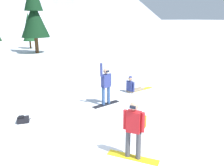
# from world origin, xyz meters

# --- Properties ---
(ground_plane) EXTENTS (800.00, 800.00, 0.00)m
(ground_plane) POSITION_xyz_m (0.00, 0.00, 0.00)
(ground_plane) COLOR white
(snowboarder_foreground) EXTENTS (1.23, 1.35, 1.75)m
(snowboarder_foreground) POSITION_xyz_m (0.57, -1.09, 0.93)
(snowboarder_foreground) COLOR yellow
(snowboarder_foreground) RESTS_ON ground_plane
(snowboarder_midground) EXTENTS (1.49, 0.63, 2.02)m
(snowboarder_midground) POSITION_xyz_m (1.76, 3.29, 0.96)
(snowboarder_midground) COLOR black
(snowboarder_midground) RESTS_ON ground_plane
(snowboarder_background) EXTENTS (1.79, 0.75, 0.94)m
(snowboarder_background) POSITION_xyz_m (3.93, 4.44, 0.32)
(snowboarder_background) COLOR gray
(snowboarder_background) RESTS_ON ground_plane
(backpack_black) EXTENTS (0.55, 0.40, 0.27)m
(backpack_black) POSITION_xyz_m (-2.02, 2.93, 0.12)
(backpack_black) COLOR black
(backpack_black) RESTS_ON ground_plane
(backpack_orange) EXTENTS (0.38, 0.38, 0.47)m
(backpack_orange) POSITION_xyz_m (1.96, 0.55, 0.21)
(backpack_orange) COLOR orange
(backpack_orange) RESTS_ON ground_plane
(pine_tree_broad) EXTENTS (1.69, 1.69, 4.64)m
(pine_tree_broad) POSITION_xyz_m (1.73, 27.17, 2.53)
(pine_tree_broad) COLOR #472D19
(pine_tree_broad) RESTS_ON ground_plane
(pine_tree_slender) EXTENTS (3.18, 3.18, 8.31)m
(pine_tree_slender) POSITION_xyz_m (1.78, 22.31, 4.53)
(pine_tree_slender) COLOR #472D19
(pine_tree_slender) RESTS_ON ground_plane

